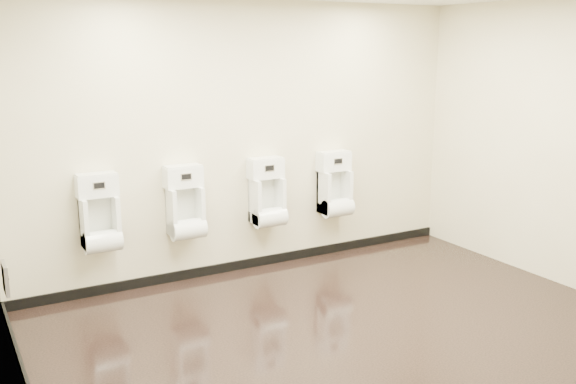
% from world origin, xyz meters
% --- Properties ---
extents(ground, '(5.00, 3.50, 0.00)m').
position_xyz_m(ground, '(0.00, 0.00, 0.00)').
color(ground, black).
rests_on(ground, ground).
extents(back_wall, '(5.00, 0.02, 2.80)m').
position_xyz_m(back_wall, '(0.00, 1.75, 1.40)').
color(back_wall, beige).
rests_on(back_wall, ground).
extents(front_wall, '(5.00, 0.02, 2.80)m').
position_xyz_m(front_wall, '(0.00, -1.75, 1.40)').
color(front_wall, beige).
rests_on(front_wall, ground).
extents(left_wall, '(0.02, 3.50, 2.80)m').
position_xyz_m(left_wall, '(-2.50, 0.00, 1.40)').
color(left_wall, beige).
rests_on(left_wall, ground).
extents(right_wall, '(0.02, 3.50, 2.80)m').
position_xyz_m(right_wall, '(2.50, 0.00, 1.40)').
color(right_wall, beige).
rests_on(right_wall, ground).
extents(tile_overlay_left, '(0.01, 3.50, 2.80)m').
position_xyz_m(tile_overlay_left, '(-2.50, 0.00, 1.40)').
color(tile_overlay_left, white).
rests_on(tile_overlay_left, ground).
extents(skirting_back, '(5.00, 0.02, 0.10)m').
position_xyz_m(skirting_back, '(0.00, 1.74, 0.05)').
color(skirting_back, black).
rests_on(skirting_back, ground).
extents(access_panel, '(0.04, 0.25, 0.25)m').
position_xyz_m(access_panel, '(-2.48, 1.20, 0.50)').
color(access_panel, '#9E9EA3').
rests_on(access_panel, left_wall).
extents(urinal_0, '(0.38, 0.29, 0.71)m').
position_xyz_m(urinal_0, '(-1.60, 1.62, 0.78)').
color(urinal_0, white).
rests_on(urinal_0, back_wall).
extents(urinal_1, '(0.38, 0.29, 0.71)m').
position_xyz_m(urinal_1, '(-0.77, 1.62, 0.78)').
color(urinal_1, white).
rests_on(urinal_1, back_wall).
extents(urinal_2, '(0.38, 0.29, 0.71)m').
position_xyz_m(urinal_2, '(0.14, 1.62, 0.78)').
color(urinal_2, white).
rests_on(urinal_2, back_wall).
extents(urinal_3, '(0.38, 0.29, 0.71)m').
position_xyz_m(urinal_3, '(0.99, 1.62, 0.78)').
color(urinal_3, white).
rests_on(urinal_3, back_wall).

